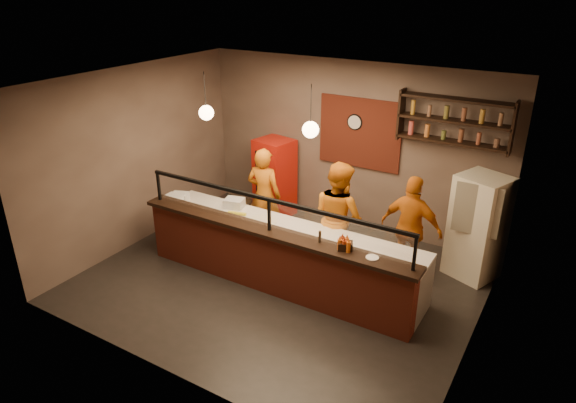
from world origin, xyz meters
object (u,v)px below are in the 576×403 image
Objects in this scene: condiment_caddy at (345,246)px; cook_mid at (338,217)px; cook_right at (411,228)px; pepper_mill at (320,237)px; red_cooler at (275,178)px; cook_left at (264,195)px; wall_clock at (355,122)px; fridge at (478,227)px; pizza_dough at (262,221)px.

cook_mid is at bearing 119.91° from condiment_caddy.
cook_right is 1.74m from pepper_mill.
red_cooler is 3.33m from pepper_mill.
pepper_mill is (2.29, -2.40, 0.35)m from red_cooler.
cook_right is at bearing 176.51° from cook_left.
cook_left is (-1.12, -1.36, -1.21)m from wall_clock.
condiment_caddy is at bearing 142.64° from cook_left.
red_cooler is 8.99× the size of pepper_mill.
fridge is 2.50m from condiment_caddy.
pepper_mill is (0.73, -2.71, -0.95)m from wall_clock.
red_cooler is (-3.16, 0.91, -0.07)m from cook_right.
cook_left is 1.12× the size of red_cooler.
cook_right is at bearing 59.62° from pepper_mill.
cook_right is at bearing -4.97° from red_cooler.
cook_mid is 1.17m from cook_right.
condiment_caddy is (2.69, -2.40, 0.32)m from red_cooler.
cook_left is at bearing -147.32° from fridge.
fridge is 3.47m from pizza_dough.
wall_clock reaches higher than cook_mid.
cook_left reaches higher than condiment_caddy.
cook_mid is 1.14m from pepper_mill.
cook_mid is at bearing 101.90° from pepper_mill.
condiment_caddy is at bearing -0.37° from pepper_mill.
cook_right reaches higher than pizza_dough.
cook_left is at bearing 143.96° from pepper_mill.
cook_left is at bearing 149.10° from condiment_caddy.
cook_right is 1.58m from condiment_caddy.
wall_clock reaches higher than red_cooler.
pepper_mill is at bearing -17.89° from pizza_dough.
condiment_caddy is 1.15× the size of pepper_mill.
cook_mid is at bearing 33.61° from pizza_dough.
wall_clock is 1.69× the size of pepper_mill.
red_cooler is at bearing -168.78° from wall_clock.
cook_mid is at bearing 165.00° from cook_left.
fridge is at bearing -175.11° from cook_left.
wall_clock is at bearing -172.98° from fridge.
fridge is at bearing 6.55° from red_cooler.
red_cooler is (-0.44, 1.05, -0.10)m from cook_left.
pizza_dough is at bearing -103.38° from wall_clock.
pepper_mill is (-0.87, -1.49, 0.28)m from cook_right.
cook_right is 1.09× the size of red_cooler.
cook_mid is 1.09× the size of fridge.
wall_clock is 0.16× the size of cook_mid.
condiment_caddy is (-0.47, -1.49, 0.25)m from cook_right.
fridge reaches higher than condiment_caddy.
fridge reaches higher than pizza_dough.
pepper_mill is at bearing -35.20° from red_cooler.
wall_clock is 2.96m from pepper_mill.
fridge is (0.90, 0.59, -0.00)m from cook_right.
cook_left reaches higher than pepper_mill.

